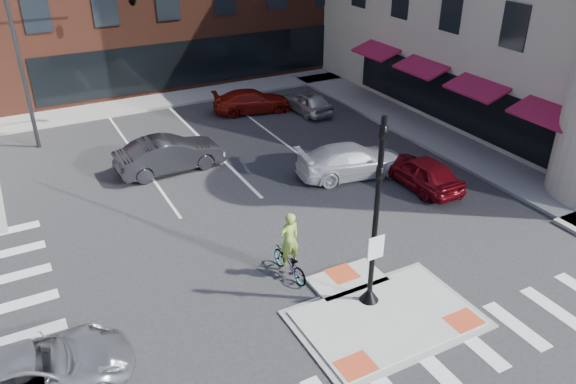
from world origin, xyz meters
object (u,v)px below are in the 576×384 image
red_sedan (422,172)px  bg_car_red (252,101)px  white_pickup (352,160)px  bg_car_silver (307,102)px  silver_suv (31,374)px  bg_car_dark (170,154)px  cyclist (289,255)px

red_sedan → bg_car_red: 12.14m
white_pickup → bg_car_silver: bearing=-6.7°
silver_suv → bg_car_silver: bearing=-45.5°
bg_car_dark → red_sedan: bearing=-129.0°
white_pickup → cyclist: 7.97m
white_pickup → bg_car_red: 9.59m
silver_suv → white_pickup: bearing=-62.1°
white_pickup → bg_car_red: white_pickup is taller
red_sedan → bg_car_red: red_sedan is taller
red_sedan → bg_car_silver: (0.27, 10.34, -0.06)m
white_pickup → cyclist: bearing=140.6°
cyclist → red_sedan: bearing=-163.8°
silver_suv → white_pickup: size_ratio=1.00×
silver_suv → red_sedan: bearing=-72.3°
silver_suv → cyclist: bearing=-77.6°
bg_car_red → bg_car_silver: bearing=-108.1°
bg_car_dark → bg_car_silver: 9.99m
silver_suv → bg_car_red: bearing=-37.4°
cyclist → bg_car_red: bearing=-114.6°
bg_car_dark → silver_suv: bearing=144.7°
red_sedan → bg_car_dark: 11.14m
bg_car_dark → bg_car_red: size_ratio=1.09×
red_sedan → bg_car_red: (-2.46, 11.89, -0.05)m
silver_suv → bg_car_red: size_ratio=1.13×
bg_car_red → cyclist: size_ratio=1.88×
silver_suv → bg_car_dark: 13.01m
white_pickup → bg_car_silver: (2.28, 8.03, -0.09)m
cyclist → silver_suv: bearing=5.8°
bg_car_red → bg_car_dark: bearing=140.6°
red_sedan → bg_car_dark: bearing=-36.5°
white_pickup → red_sedan: bearing=-129.7°
silver_suv → bg_car_red: (13.53, 16.27, -0.05)m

